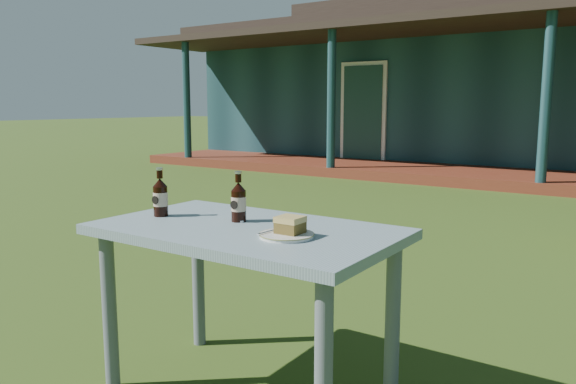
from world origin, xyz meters
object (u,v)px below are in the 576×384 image
Objects in this scene: plate at (287,235)px; cola_bottle_far at (160,197)px; cake_slice at (290,225)px; cafe_table at (246,251)px; cola_bottle_near at (239,201)px.

cola_bottle_far is at bearing 178.18° from plate.
cola_bottle_far is at bearing 179.38° from cake_slice.
cake_slice is (0.24, -0.05, 0.15)m from cafe_table.
cola_bottle_far reaches higher than cola_bottle_near.
cola_bottle_far is (-0.44, -0.04, 0.19)m from cafe_table.
plate is 2.22× the size of cake_slice.
cola_bottle_near is at bearing 144.21° from cafe_table.
cafe_table is at bearing 169.26° from cake_slice.
cola_bottle_near is (-0.33, 0.11, 0.04)m from cake_slice.
cake_slice is at bearing -10.74° from cafe_table.
cafe_table is 0.29m from cake_slice.
cafe_table is 5.69× the size of cola_bottle_far.
cola_bottle_near is (-0.09, 0.06, 0.18)m from cafe_table.
cake_slice is at bearing 66.39° from plate.
plate is at bearing -14.26° from cafe_table.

